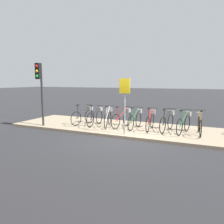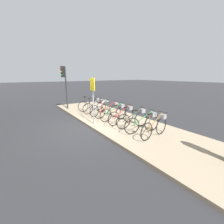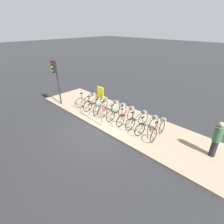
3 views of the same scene
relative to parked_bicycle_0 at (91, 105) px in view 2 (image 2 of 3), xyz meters
The scene contains 13 objects.
ground_plane 3.17m from the parked_bicycle_0, 28.55° to the right, with size 120.00×120.00×0.00m, color #2D2D30.
sidewalk 2.79m from the parked_bicycle_0, ahead, with size 12.33×3.29×0.12m.
parked_bicycle_0 is the anchor object (origin of this frame).
parked_bicycle_1 0.67m from the parked_bicycle_0, ahead, with size 0.46×1.69×1.03m.
parked_bicycle_2 1.35m from the parked_bicycle_0, ahead, with size 0.58×1.64×1.03m.
parked_bicycle_3 2.07m from the parked_bicycle_0, ahead, with size 0.51×1.66×1.03m.
parked_bicycle_4 2.72m from the parked_bicycle_0, ahead, with size 0.46×1.69×1.03m.
parked_bicycle_5 3.42m from the parked_bicycle_0, ahead, with size 0.46×1.69×1.03m.
parked_bicycle_6 4.16m from the parked_bicycle_0, ahead, with size 0.46×1.67×1.03m.
parked_bicycle_7 4.87m from the parked_bicycle_0, ahead, with size 0.53×1.66×1.03m.
parked_bicycle_8 5.47m from the parked_bicycle_0, ahead, with size 0.46×1.68×1.03m.
traffic_light 2.71m from the parked_bicycle_0, 142.89° to the right, with size 0.24×0.40×3.02m.
sign_post 3.12m from the parked_bicycle_0, 24.31° to the right, with size 0.44×0.07×2.29m.
Camera 2 is at (6.43, -2.97, 2.52)m, focal length 24.00 mm.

